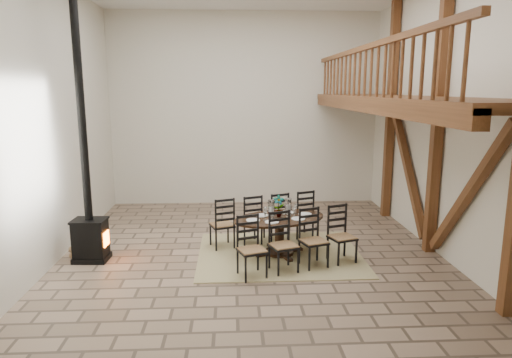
{
  "coord_description": "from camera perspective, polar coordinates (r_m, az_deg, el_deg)",
  "views": [
    {
      "loc": [
        -0.36,
        -8.1,
        3.04
      ],
      "look_at": [
        0.1,
        0.4,
        1.36
      ],
      "focal_mm": 32.0,
      "sensor_mm": 36.0,
      "label": 1
    }
  ],
  "objects": [
    {
      "name": "ground",
      "position": [
        8.66,
        -0.52,
        -9.36
      ],
      "size": [
        8.0,
        8.0,
        0.0
      ],
      "primitive_type": "plane",
      "color": "gray",
      "rests_on": "ground"
    },
    {
      "name": "room_shell",
      "position": [
        8.25,
        7.88,
        10.91
      ],
      "size": [
        7.02,
        8.02,
        5.01
      ],
      "color": "silver",
      "rests_on": "ground"
    },
    {
      "name": "rug",
      "position": [
        8.65,
        2.92,
        -9.32
      ],
      "size": [
        3.0,
        2.5,
        0.02
      ],
      "primitive_type": "cube",
      "color": "tan",
      "rests_on": "ground"
    },
    {
      "name": "dining_table",
      "position": [
        8.54,
        2.95,
        -7.08
      ],
      "size": [
        2.67,
        2.54,
        1.12
      ],
      "rotation": [
        0.0,
        0.0,
        0.34
      ],
      "color": "black",
      "rests_on": "ground"
    },
    {
      "name": "wood_stove",
      "position": [
        8.54,
        -20.3,
        -2.32
      ],
      "size": [
        0.62,
        0.49,
        5.0
      ],
      "rotation": [
        0.0,
        0.0,
        -0.06
      ],
      "color": "black",
      "rests_on": "ground"
    },
    {
      "name": "log_basket",
      "position": [
        8.88,
        -20.43,
        -8.43
      ],
      "size": [
        0.46,
        0.46,
        0.38
      ],
      "rotation": [
        0.0,
        0.0,
        0.05
      ],
      "color": "brown",
      "rests_on": "ground"
    },
    {
      "name": "log_stack",
      "position": [
        9.07,
        -20.95,
        -8.45
      ],
      "size": [
        0.41,
        0.42,
        0.22
      ],
      "rotation": [
        0.0,
        0.0,
        -0.4
      ],
      "color": "tan",
      "rests_on": "ground"
    }
  ]
}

